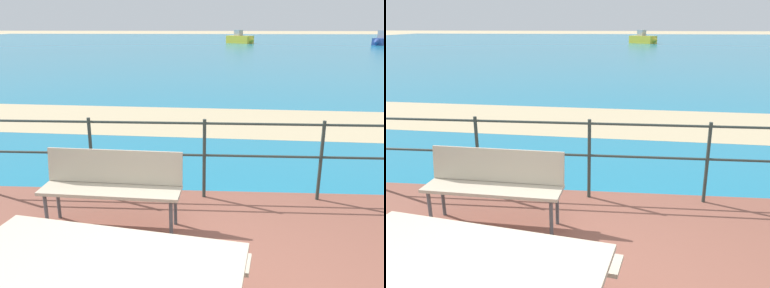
# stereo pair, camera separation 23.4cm
# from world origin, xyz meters

# --- Properties ---
(sea_water) EXTENTS (90.00, 90.00, 0.01)m
(sea_water) POSITION_xyz_m (0.00, 40.00, 0.01)
(sea_water) COLOR teal
(sea_water) RESTS_ON ground
(beach_strip) EXTENTS (54.08, 5.56, 0.01)m
(beach_strip) POSITION_xyz_m (0.00, 6.80, 0.01)
(beach_strip) COLOR tan
(beach_strip) RESTS_ON ground
(picnic_table) EXTENTS (2.00, 1.78, 0.80)m
(picnic_table) POSITION_xyz_m (-0.58, -0.27, 0.68)
(picnic_table) COLOR #BCAD93
(picnic_table) RESTS_ON patio_paving
(park_bench) EXTENTS (1.56, 0.50, 0.85)m
(park_bench) POSITION_xyz_m (-1.00, 1.62, 0.59)
(park_bench) COLOR #BCAD93
(park_bench) RESTS_ON patio_paving
(railing_fence) EXTENTS (5.94, 0.04, 1.05)m
(railing_fence) POSITION_xyz_m (0.00, 2.41, 0.73)
(railing_fence) COLOR #2D3833
(railing_fence) RESTS_ON patio_paving
(boat_near) EXTENTS (3.39, 2.99, 1.50)m
(boat_near) POSITION_xyz_m (3.10, 44.82, 0.50)
(boat_near) COLOR yellow
(boat_near) RESTS_ON sea_water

